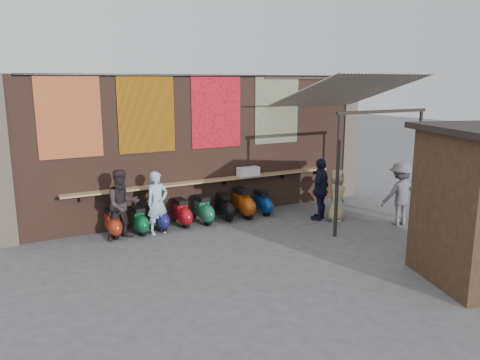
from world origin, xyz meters
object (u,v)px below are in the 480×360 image
Objects in this scene: diner_left at (157,203)px; shopper_tan at (337,195)px; shopper_grey at (400,194)px; shelf_box at (248,171)px; scooter_stool_5 at (225,207)px; scooter_stool_0 at (113,223)px; diner_right at (123,205)px; shopper_navy at (321,189)px; scooter_stool_1 at (139,221)px; scooter_stool_2 at (160,217)px; scooter_stool_6 at (243,203)px; scooter_stool_3 at (182,213)px; scooter_stool_7 at (263,203)px; scooter_stool_4 at (203,210)px.

diner_left is 4.92m from shopper_tan.
shopper_grey reaches higher than shopper_tan.
shopper_grey is at bearing -75.44° from shopper_tan.
shelf_box reaches higher than scooter_stool_5.
scooter_stool_0 is 0.49× the size of shopper_tan.
shopper_tan is at bearing -45.91° from shelf_box.
diner_left is at bearing -7.36° from diner_right.
shopper_navy is (5.50, -1.27, 0.53)m from scooter_stool_0.
shelf_box is 3.05m from diner_left.
scooter_stool_1 and scooter_stool_2 have the same top height.
scooter_stool_3 is at bearing 178.41° from scooter_stool_6.
shopper_navy is at bearing -24.07° from diner_left.
shopper_grey reaches higher than shelf_box.
scooter_stool_3 is 0.44× the size of shopper_navy.
scooter_stool_0 is 0.42× the size of shopper_grey.
shopper_tan is at bearing -45.70° from scooter_stool_7.
shelf_box is at bearing 16.19° from scooter_stool_5.
shopper_tan is (4.61, -1.56, 0.39)m from scooter_stool_2.
shelf_box is 0.44× the size of shopper_tan.
scooter_stool_0 is 0.41× the size of shopper_navy.
shelf_box is 4.15m from scooter_stool_0.
scooter_stool_1 is at bearing -174.18° from shelf_box.
shopper_tan is (5.18, -1.50, 0.39)m from scooter_stool_1.
scooter_stool_2 reaches higher than scooter_stool_7.
scooter_stool_6 reaches higher than scooter_stool_3.
shopper_grey is (6.01, -2.39, 0.06)m from diner_left.
shopper_tan is (4.75, -1.29, -0.08)m from diner_left.
shopper_grey is (7.09, -2.68, 0.52)m from scooter_stool_0.
shopper_navy is 0.47m from shopper_tan.
scooter_stool_6 is (0.56, -0.05, 0.06)m from scooter_stool_5.
scooter_stool_4 reaches higher than scooter_stool_3.
shopper_tan is (1.48, -1.52, 0.39)m from scooter_stool_7.
diner_left is 4.53m from shopper_navy.
scooter_stool_1 is (-3.39, -0.35, -0.91)m from shelf_box.
diner_left is at bearing 130.62° from shopper_tan.
scooter_stool_3 is at bearing 0.16° from scooter_stool_0.
diner_right is 5.78m from shopper_tan.
scooter_stool_3 is 0.44× the size of diner_right.
shelf_box is 0.85× the size of scooter_stool_5.
scooter_stool_1 is at bearing 17.65° from diner_right.
scooter_stool_6 is 0.59× the size of shopper_tan.
scooter_stool_0 is at bearing 179.28° from scooter_stool_6.
shopper_grey is 1.18× the size of shopper_tan.
scooter_stool_6 is at bearing -137.68° from shelf_box.
scooter_stool_4 is 1.46m from diner_left.
shopper_grey is (2.74, -2.62, 0.52)m from scooter_stool_7.
diner_right is (-3.51, -0.25, 0.46)m from scooter_stool_6.
shopper_grey is 1.67m from shopper_tan.
diner_left is (1.08, -0.29, 0.46)m from scooter_stool_0.
scooter_stool_1 is at bearing -6.92° from scooter_stool_0.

